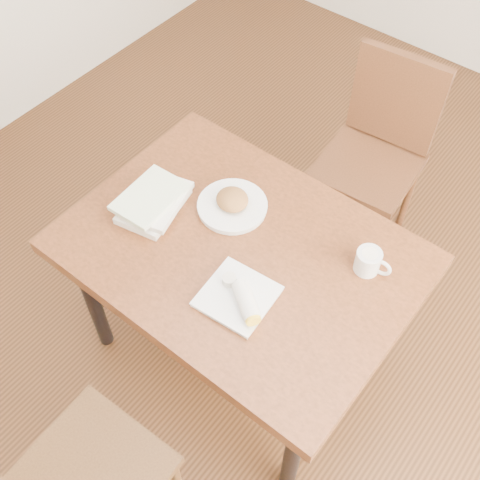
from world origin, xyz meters
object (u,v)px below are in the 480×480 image
Objects in this scene: table at (240,262)px; coffee_mug at (369,261)px; chair_far at (378,145)px; book_stack at (154,202)px; plate_burrito at (240,298)px; plate_scone at (232,204)px.

coffee_mug reaches higher than table.
chair_far reaches higher than table.
coffee_mug is 0.43× the size of book_stack.
book_stack is at bearing -172.40° from table.
coffee_mug is 0.52× the size of plate_burrito.
plate_scone is 2.00× the size of coffee_mug.
plate_scone is 0.40m from plate_burrito.
plate_burrito is at bearing -124.83° from coffee_mug.
plate_scone is at bearing 132.56° from plate_burrito.
plate_scone is 1.04× the size of plate_burrito.
chair_far is 7.44× the size of coffee_mug.
coffee_mug is at bearing 27.24° from table.
plate_burrito is at bearing -13.57° from book_stack.
coffee_mug reaches higher than plate_scone.
chair_far reaches higher than plate_scone.
coffee_mug is (0.36, -0.76, 0.25)m from chair_far.
coffee_mug is at bearing 18.35° from book_stack.
plate_scone is 0.28m from book_stack.
book_stack is at bearing -161.65° from coffee_mug.
plate_scone is at bearing -172.02° from coffee_mug.
coffee_mug is at bearing 7.98° from plate_scone.
plate_scone is (-0.14, 0.13, 0.11)m from table.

